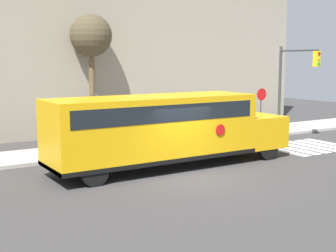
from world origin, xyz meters
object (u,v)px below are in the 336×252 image
Objects in this scene: school_bus at (164,127)px; traffic_light at (292,77)px; tree_near_sidewalk at (91,38)px; stop_sign at (261,105)px.

traffic_light is at bearing 14.96° from school_bus.
traffic_light is 0.75× the size of tree_near_sidewalk.
traffic_light is (1.07, -1.25, 1.55)m from stop_sign.
school_bus is 1.54× the size of tree_near_sidewalk.
tree_near_sidewalk is at bearing 149.47° from traffic_light.
tree_near_sidewalk reaches higher than traffic_light.
stop_sign is at bearing 130.43° from traffic_light.
stop_sign is 10.11m from tree_near_sidewalk.
school_bus is 9.07m from tree_near_sidewalk.
school_bus is at bearing -165.04° from traffic_light.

